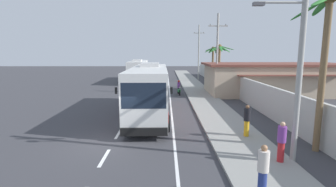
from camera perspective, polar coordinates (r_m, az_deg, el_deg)
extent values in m
plane|color=#3A3A3F|center=(14.27, -12.13, -10.59)|extent=(160.00, 160.00, 0.00)
cube|color=gray|center=(23.95, 9.06, -2.30)|extent=(3.20, 90.00, 0.14)
cube|color=white|center=(12.35, -14.14, -13.84)|extent=(0.16, 2.00, 0.01)
cube|color=white|center=(15.62, -11.05, -8.79)|extent=(0.16, 2.00, 0.01)
cube|color=white|center=(19.01, -9.09, -5.50)|extent=(0.16, 2.00, 0.01)
cube|color=white|center=(22.46, -7.74, -3.21)|extent=(0.16, 2.00, 0.01)
cube|color=white|center=(25.94, -6.75, -1.52)|extent=(0.16, 2.00, 0.01)
cube|color=white|center=(29.44, -6.01, -0.24)|extent=(0.16, 2.00, 0.01)
cube|color=white|center=(32.96, -5.42, 0.77)|extent=(0.16, 2.00, 0.01)
cube|color=white|center=(36.49, -4.94, 1.58)|extent=(0.16, 2.00, 0.01)
cube|color=white|center=(40.03, -4.55, 2.25)|extent=(0.16, 2.00, 0.01)
cube|color=white|center=(43.58, -4.22, 2.81)|extent=(0.16, 2.00, 0.01)
cube|color=white|center=(47.13, -3.94, 3.29)|extent=(0.16, 2.00, 0.01)
cube|color=white|center=(50.68, -3.70, 3.70)|extent=(0.16, 2.00, 0.01)
cube|color=white|center=(54.24, -3.49, 4.06)|extent=(0.16, 2.00, 0.01)
cube|color=white|center=(57.80, -3.31, 4.37)|extent=(0.16, 2.00, 0.01)
cube|color=white|center=(61.36, -3.14, 4.65)|extent=(0.16, 2.00, 0.01)
cube|color=white|center=(28.55, 0.43, -0.48)|extent=(0.14, 70.00, 0.01)
cube|color=#B2B2AD|center=(28.47, 15.35, 1.53)|extent=(0.24, 60.00, 2.34)
cube|color=silver|center=(19.33, -4.22, 0.99)|extent=(2.77, 12.01, 3.30)
cube|color=#192333|center=(19.45, -4.21, 2.76)|extent=(2.78, 11.05, 1.06)
cube|color=#192333|center=(13.39, -5.51, -0.51)|extent=(2.39, 0.14, 1.39)
cube|color=red|center=(19.45, -4.20, -1.18)|extent=(2.80, 11.77, 0.59)
cube|color=black|center=(13.76, -5.41, -8.58)|extent=(2.54, 0.20, 0.44)
cube|color=#B7B7B7|center=(20.65, -4.08, 6.50)|extent=(1.46, 2.65, 0.28)
cube|color=black|center=(13.53, 0.79, 0.70)|extent=(0.12, 0.08, 0.36)
cube|color=black|center=(13.74, -11.61, 0.64)|extent=(0.12, 0.08, 0.36)
cylinder|color=black|center=(15.51, -0.21, -6.76)|extent=(0.34, 1.04, 1.04)
cylinder|color=black|center=(15.67, -9.60, -6.72)|extent=(0.34, 1.04, 1.04)
cylinder|color=black|center=(23.10, -0.59, -1.47)|extent=(0.34, 1.04, 1.04)
cylinder|color=black|center=(23.20, -6.88, -1.49)|extent=(0.34, 1.04, 1.04)
cube|color=white|center=(42.85, -6.67, 5.25)|extent=(2.61, 12.32, 3.06)
cube|color=#192333|center=(42.62, -6.71, 5.95)|extent=(2.63, 11.34, 0.98)
cube|color=#192333|center=(48.89, -6.01, 6.27)|extent=(2.25, 0.13, 1.29)
cube|color=#1E843D|center=(42.90, -6.66, 4.33)|extent=(2.65, 12.08, 0.55)
cube|color=black|center=(49.10, -5.97, 4.18)|extent=(2.40, 0.19, 0.44)
cube|color=#B7B7B7|center=(41.24, -6.92, 7.42)|extent=(1.38, 2.72, 0.28)
cube|color=black|center=(48.81, -7.69, 6.50)|extent=(0.12, 0.08, 0.36)
cube|color=black|center=(48.58, -4.38, 6.54)|extent=(0.12, 0.08, 0.36)
cylinder|color=black|center=(47.34, -7.61, 3.89)|extent=(0.33, 1.04, 1.04)
cylinder|color=black|center=(47.14, -4.70, 3.91)|extent=(0.33, 1.04, 1.04)
cylinder|color=black|center=(39.45, -8.87, 2.83)|extent=(0.33, 1.04, 1.04)
cylinder|color=black|center=(39.21, -5.39, 2.86)|extent=(0.33, 1.04, 1.04)
cylinder|color=black|center=(28.61, 2.63, 0.13)|extent=(0.14, 0.61, 0.60)
cylinder|color=black|center=(29.95, 2.32, 0.53)|extent=(0.16, 0.61, 0.60)
cube|color=#1E7F38|center=(29.20, 2.49, 0.75)|extent=(0.31, 1.11, 0.36)
cube|color=black|center=(29.47, 2.42, 1.22)|extent=(0.28, 0.61, 0.12)
cylinder|color=gray|center=(28.69, 2.61, 0.76)|extent=(0.08, 0.32, 0.67)
cylinder|color=black|center=(28.72, 2.59, 1.65)|extent=(0.56, 0.08, 0.04)
sphere|color=#EAEACC|center=(28.62, 2.62, 1.35)|extent=(0.14, 0.14, 0.14)
cylinder|color=#75388E|center=(29.37, 2.44, 1.86)|extent=(0.32, 0.32, 0.68)
sphere|color=red|center=(29.32, 2.44, 2.77)|extent=(0.26, 0.26, 0.26)
cylinder|color=gold|center=(14.99, 17.25, -7.51)|extent=(0.28, 0.28, 0.88)
cylinder|color=black|center=(14.79, 17.39, -4.57)|extent=(0.36, 0.36, 0.70)
sphere|color=brown|center=(14.69, 17.47, -2.88)|extent=(0.21, 0.21, 0.21)
cylinder|color=red|center=(12.13, 24.05, -11.90)|extent=(0.28, 0.28, 0.87)
cylinder|color=#75388E|center=(11.88, 24.30, -8.36)|extent=(0.36, 0.36, 0.69)
sphere|color=tan|center=(11.76, 24.44, -6.32)|extent=(0.20, 0.20, 0.20)
cylinder|color=navy|center=(9.20, 20.43, -18.55)|extent=(0.28, 0.28, 0.87)
cylinder|color=beige|center=(8.87, 20.72, -14.04)|extent=(0.36, 0.36, 0.69)
sphere|color=#9E704C|center=(8.71, 20.88, -11.39)|extent=(0.20, 0.20, 0.20)
cylinder|color=#9E9E99|center=(11.88, 27.68, 6.39)|extent=(0.24, 0.24, 8.82)
cylinder|color=#9E9E99|center=(11.64, 24.29, 18.18)|extent=(1.87, 0.09, 0.09)
cube|color=#4C4C51|center=(11.29, 19.72, 18.44)|extent=(0.44, 0.24, 0.14)
cylinder|color=#9E9E99|center=(28.89, 10.99, 8.43)|extent=(0.24, 0.24, 9.00)
cube|color=#9E9E99|center=(29.03, 11.19, 14.70)|extent=(2.13, 0.12, 0.12)
cylinder|color=#4C4742|center=(28.89, 9.48, 15.02)|extent=(0.08, 0.08, 0.16)
cylinder|color=#4C4742|center=(29.23, 12.89, 14.85)|extent=(0.08, 0.08, 0.16)
cylinder|color=#9E9E99|center=(46.54, 6.92, 9.15)|extent=(0.24, 0.24, 9.71)
cube|color=#9E9E99|center=(46.67, 7.00, 13.35)|extent=(1.95, 0.12, 0.12)
cylinder|color=#4C4742|center=(46.59, 6.03, 13.53)|extent=(0.08, 0.08, 0.16)
cylinder|color=#4C4742|center=(46.78, 7.98, 13.47)|extent=(0.08, 0.08, 0.16)
cylinder|color=brown|center=(42.20, 10.03, 6.21)|extent=(0.34, 0.34, 5.45)
ellipsoid|color=#3D893D|center=(42.36, 11.08, 9.58)|extent=(1.52, 0.50, 0.74)
ellipsoid|color=#3D893D|center=(42.82, 10.51, 9.60)|extent=(1.13, 1.45, 0.73)
ellipsoid|color=#3D893D|center=(42.76, 9.64, 9.55)|extent=(0.84, 1.49, 0.84)
ellipsoid|color=#3D893D|center=(42.34, 9.18, 9.59)|extent=(1.48, 0.95, 0.81)
ellipsoid|color=#3D893D|center=(41.69, 9.33, 9.70)|extent=(1.51, 1.05, 0.66)
ellipsoid|color=#3D893D|center=(41.41, 10.14, 9.71)|extent=(0.62, 1.58, 0.62)
ellipsoid|color=#3D893D|center=(41.66, 10.90, 9.69)|extent=(1.22, 1.44, 0.62)
sphere|color=brown|center=(42.16, 10.14, 9.98)|extent=(0.56, 0.56, 0.56)
cylinder|color=brown|center=(35.13, 11.39, 5.72)|extent=(0.35, 0.35, 5.59)
ellipsoid|color=#28702D|center=(35.22, 13.13, 9.96)|extent=(2.01, 0.50, 0.64)
ellipsoid|color=#28702D|center=(35.95, 12.18, 9.89)|extent=(1.47, 1.79, 0.75)
ellipsoid|color=#28702D|center=(35.93, 11.09, 9.66)|extent=(0.53, 1.87, 1.07)
ellipsoid|color=#28702D|center=(35.33, 9.98, 9.98)|extent=(1.92, 1.20, 0.73)
ellipsoid|color=#28702D|center=(34.47, 10.40, 9.74)|extent=(1.78, 1.26, 1.03)
ellipsoid|color=#28702D|center=(34.14, 11.81, 9.88)|extent=(0.41, 1.95, 0.83)
ellipsoid|color=#28702D|center=(34.45, 12.66, 9.74)|extent=(1.38, 1.76, 0.95)
sphere|color=brown|center=(35.08, 11.54, 10.36)|extent=(0.56, 0.56, 0.56)
cylinder|color=brown|center=(13.98, 31.40, 2.93)|extent=(0.30, 0.30, 7.16)
ellipsoid|color=#337F33|center=(14.88, 31.16, 16.34)|extent=(0.61, 1.80, 0.72)
ellipsoid|color=#337F33|center=(14.10, 29.22, 16.27)|extent=(1.57, 1.18, 1.04)
ellipsoid|color=#337F33|center=(13.31, 31.23, 17.38)|extent=(1.63, 1.35, 0.70)
cube|color=tan|center=(32.12, 22.66, 2.89)|extent=(15.18, 7.09, 3.34)
cube|color=brown|center=(32.00, 22.86, 6.08)|extent=(16.09, 7.52, 0.24)
cube|color=brown|center=(28.53, 25.81, 3.67)|extent=(10.62, 0.80, 0.10)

